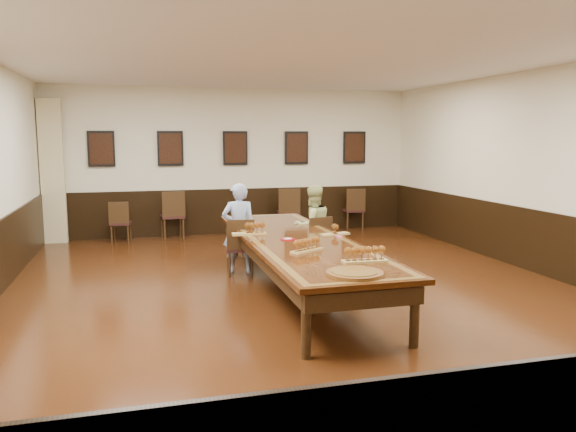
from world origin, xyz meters
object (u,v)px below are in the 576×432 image
object	(u,v)px
chair_man	(240,246)
chair_woman	(315,242)
person_man	(239,229)
conference_table	(297,249)
spare_chair_d	(353,209)
spare_chair_b	(172,215)
spare_chair_c	(288,211)
spare_chair_a	(121,222)
person_woman	(313,227)
carved_platter	(355,273)

from	to	relation	value
chair_man	chair_woman	world-z (taller)	chair_man
chair_man	person_man	xyz separation A→B (m)	(0.01, 0.10, 0.27)
conference_table	person_man	bearing A→B (deg)	115.08
spare_chair_d	person_man	bearing A→B (deg)	51.22
spare_chair_b	spare_chair_c	xyz separation A→B (m)	(2.54, -0.06, 0.00)
chair_woman	spare_chair_c	bearing A→B (deg)	-108.06
spare_chair_a	person_woman	distance (m)	4.46
conference_table	spare_chair_b	bearing A→B (deg)	106.77
spare_chair_d	carved_platter	bearing A→B (deg)	72.84
spare_chair_c	spare_chair_d	bearing A→B (deg)	-165.19
chair_man	person_woman	bearing A→B (deg)	-167.52
spare_chair_a	person_woman	xyz separation A→B (m)	(3.11, -3.19, 0.26)
spare_chair_b	person_woman	distance (m)	3.95
spare_chair_b	spare_chair_d	xyz separation A→B (m)	(4.16, 0.12, -0.03)
chair_man	spare_chair_b	bearing A→B (deg)	-71.87
chair_woman	spare_chair_b	size ratio (longest dim) A/B	0.86
spare_chair_b	spare_chair_a	bearing A→B (deg)	4.05
person_woman	conference_table	bearing A→B (deg)	53.92
spare_chair_a	spare_chair_b	size ratio (longest dim) A/B	0.84
chair_man	person_woman	distance (m)	1.28
chair_woman	carved_platter	xyz separation A→B (m)	(-0.67, -3.37, 0.33)
spare_chair_c	spare_chair_d	distance (m)	1.62
chair_woman	person_woman	size ratio (longest dim) A/B	0.64
spare_chair_d	carved_platter	world-z (taller)	spare_chair_d
spare_chair_b	carved_platter	world-z (taller)	spare_chair_b
chair_man	spare_chair_b	distance (m)	3.62
spare_chair_a	spare_chair_d	size ratio (longest dim) A/B	0.89
spare_chair_d	person_man	size ratio (longest dim) A/B	0.67
spare_chair_b	spare_chair_d	world-z (taller)	spare_chair_b
spare_chair_d	conference_table	world-z (taller)	spare_chair_d
chair_woman	spare_chair_d	bearing A→B (deg)	-130.46
spare_chair_c	person_man	bearing A→B (deg)	71.74
person_man	carved_platter	distance (m)	3.45
conference_table	spare_chair_c	bearing A→B (deg)	76.36
spare_chair_d	carved_platter	size ratio (longest dim) A/B	1.57
conference_table	chair_man	bearing A→B (deg)	117.18
conference_table	chair_woman	bearing A→B (deg)	61.94
chair_man	spare_chair_a	distance (m)	3.83
carved_platter	conference_table	bearing A→B (deg)	89.75
spare_chair_a	person_man	xyz separation A→B (m)	(1.87, -3.25, 0.29)
chair_man	spare_chair_d	world-z (taller)	spare_chair_d
spare_chair_b	conference_table	world-z (taller)	spare_chair_b
spare_chair_c	person_man	size ratio (longest dim) A/B	0.71
chair_man	person_man	size ratio (longest dim) A/B	0.63
spare_chair_b	spare_chair_d	bearing A→B (deg)	175.93
spare_chair_a	person_woman	bearing A→B (deg)	141.99
spare_chair_d	conference_table	xyz separation A→B (m)	(-2.74, -4.81, 0.13)
chair_man	person_man	world-z (taller)	person_man
spare_chair_d	person_man	xyz separation A→B (m)	(-3.33, -3.55, 0.24)
chair_woman	conference_table	xyz separation A→B (m)	(-0.66, -1.24, 0.17)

